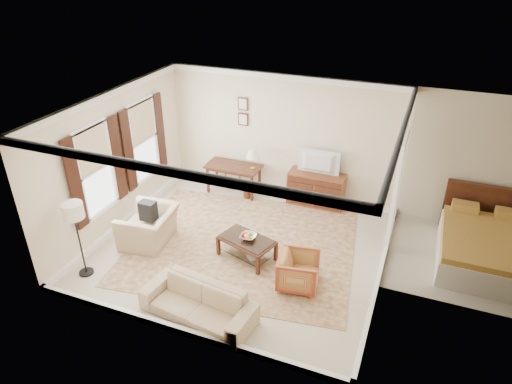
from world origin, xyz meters
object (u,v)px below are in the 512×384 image
Objects in this scene: writing_desk at (233,170)px; striped_armchair at (299,269)px; tv at (318,156)px; club_armchair at (148,221)px; sofa at (198,298)px; sideboard at (316,189)px; coffee_table at (247,243)px.

writing_desk reaches higher than striped_armchair.
tv is at bearing 3.73° from writing_desk.
club_armchair reaches higher than sofa.
club_armchair is 0.58× the size of sofa.
sideboard is 1.41× the size of tv.
tv is 0.77× the size of coffee_table.
club_armchair is at bearing 77.10° from striped_armchair.
striped_armchair is (1.16, -0.43, 0.02)m from coffee_table.
tv is (2.01, 0.13, 0.64)m from writing_desk.
writing_desk is at bearing 114.10° from sofa.
striped_armchair is at bearing 99.13° from tv.
writing_desk is 1.18× the size of club_armchair.
club_armchair is at bearing -135.08° from sideboard.
tv reaches higher than sideboard.
sofa is (-0.82, -4.24, -0.02)m from sideboard.
tv is (0.00, -0.02, 0.85)m from sideboard.
tv reaches higher than club_armchair.
writing_desk reaches higher than coffee_table.
tv is 1.28× the size of striped_armchair.
sofa is (-1.28, -1.32, 0.02)m from striped_armchair.
tv is at bearing -0.05° from striped_armchair.
sideboard is 4.32m from sofa.
sofa is (1.91, -1.52, -0.11)m from club_armchair.
striped_armchair is 1.84m from sofa.
sideboard is 1.16× the size of club_armchair.
club_armchair is (-2.73, -2.70, -0.76)m from tv.
club_armchair reaches higher than writing_desk.
tv reaches higher than striped_armchair.
sideboard is 1.80× the size of striped_armchair.
coffee_table is (-0.69, -2.50, -0.06)m from sideboard.
club_armchair is at bearing -173.84° from coffee_table.
writing_desk is 2.70m from coffee_table.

